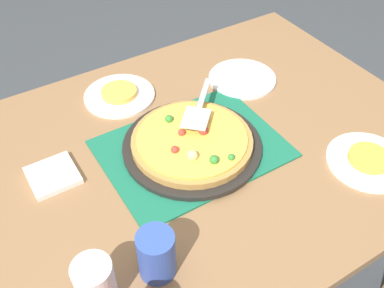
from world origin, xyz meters
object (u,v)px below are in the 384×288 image
at_px(served_slice_right, 119,92).
at_px(cup_far, 95,284).
at_px(pizza, 192,141).
at_px(plate_far_right, 120,96).
at_px(plate_side, 242,78).
at_px(pizza_server, 199,107).
at_px(plate_near_left, 368,161).
at_px(napkin_stack, 53,175).
at_px(served_slice_left, 369,158).
at_px(cup_near, 157,255).
at_px(pizza_pan, 192,146).

bearing_deg(served_slice_right, cup_far, -118.43).
distance_m(pizza, plate_far_right, 0.33).
relative_size(plate_side, pizza_server, 1.12).
bearing_deg(plate_near_left, pizza_server, 130.19).
relative_size(plate_far_right, napkin_stack, 1.83).
relative_size(plate_far_right, cup_far, 1.83).
distance_m(plate_far_right, napkin_stack, 0.36).
distance_m(served_slice_left, served_slice_right, 0.75).
bearing_deg(plate_far_right, plate_near_left, -54.03).
height_order(plate_far_right, cup_near, cup_near).
height_order(plate_far_right, plate_side, same).
height_order(plate_far_right, served_slice_right, served_slice_right).
bearing_deg(plate_side, plate_far_right, 161.42).
distance_m(plate_far_right, cup_far, 0.67).
bearing_deg(cup_far, napkin_stack, 85.37).
distance_m(cup_near, pizza_server, 0.48).
bearing_deg(cup_near, plate_near_left, -1.18).
height_order(pizza_pan, cup_far, cup_far).
distance_m(plate_near_left, pizza_server, 0.48).
distance_m(pizza_pan, napkin_stack, 0.37).
height_order(plate_far_right, pizza_server, pizza_server).
bearing_deg(served_slice_left, cup_near, 178.82).
height_order(served_slice_left, pizza_server, pizza_server).
distance_m(plate_side, served_slice_left, 0.48).
bearing_deg(plate_near_left, plate_side, 97.18).
xyz_separation_m(plate_near_left, plate_far_right, (-0.44, 0.61, 0.00)).
xyz_separation_m(plate_near_left, cup_far, (-0.76, 0.02, 0.06)).
bearing_deg(served_slice_left, napkin_stack, 151.99).
relative_size(served_slice_right, cup_near, 0.92).
relative_size(cup_near, cup_far, 1.00).
bearing_deg(plate_far_right, pizza_server, -61.05).
bearing_deg(pizza, served_slice_right, 102.28).
bearing_deg(pizza_server, served_slice_left, -49.81).
relative_size(plate_far_right, cup_near, 1.83).
bearing_deg(napkin_stack, plate_side, 7.76).
distance_m(cup_far, napkin_stack, 0.38).
bearing_deg(pizza_pan, plate_side, 31.47).
bearing_deg(cup_far, pizza_pan, 34.90).
xyz_separation_m(plate_far_right, cup_far, (-0.32, -0.59, 0.06)).
xyz_separation_m(served_slice_right, cup_far, (-0.32, -0.59, 0.04)).
distance_m(plate_near_left, cup_far, 0.76).
relative_size(plate_near_left, served_slice_left, 2.00).
relative_size(cup_far, napkin_stack, 1.00).
xyz_separation_m(served_slice_left, cup_near, (-0.63, 0.01, 0.04)).
relative_size(pizza, served_slice_right, 3.00).
bearing_deg(cup_far, cup_near, -2.23).
bearing_deg(plate_far_right, pizza_pan, -77.67).
height_order(pizza_pan, plate_side, pizza_pan).
height_order(plate_near_left, served_slice_right, served_slice_right).
height_order(pizza_pan, served_slice_right, served_slice_right).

